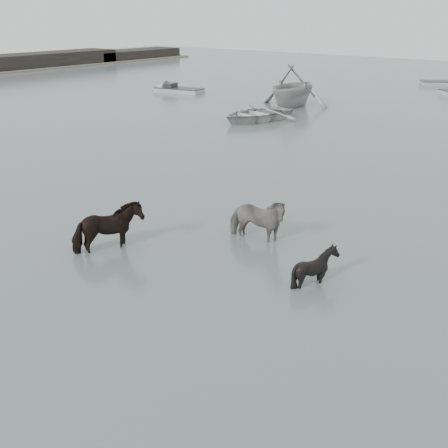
{
  "coord_description": "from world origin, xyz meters",
  "views": [
    {
      "loc": [
        9.87,
        -9.79,
        6.61
      ],
      "look_at": [
        0.78,
        1.57,
        1.0
      ],
      "focal_mm": 45.0,
      "sensor_mm": 36.0,
      "label": 1
    }
  ],
  "objects_px": {
    "pony_pinto": "(257,215)",
    "rowboat_lead": "(257,112)",
    "pony_dark": "(108,224)",
    "pony_black": "(316,260)"
  },
  "relations": [
    {
      "from": "pony_dark",
      "to": "pony_black",
      "type": "xyz_separation_m",
      "value": [
        5.67,
        1.94,
        -0.22
      ]
    },
    {
      "from": "pony_pinto",
      "to": "rowboat_lead",
      "type": "distance_m",
      "value": 19.61
    },
    {
      "from": "pony_pinto",
      "to": "pony_dark",
      "type": "xyz_separation_m",
      "value": [
        -2.85,
        -3.29,
        0.01
      ]
    },
    {
      "from": "pony_pinto",
      "to": "rowboat_lead",
      "type": "height_order",
      "value": "pony_pinto"
    },
    {
      "from": "pony_pinto",
      "to": "pony_black",
      "type": "height_order",
      "value": "pony_pinto"
    },
    {
      "from": "pony_pinto",
      "to": "pony_dark",
      "type": "bearing_deg",
      "value": 127.96
    },
    {
      "from": "pony_dark",
      "to": "pony_black",
      "type": "bearing_deg",
      "value": -71.06
    },
    {
      "from": "pony_pinto",
      "to": "pony_black",
      "type": "distance_m",
      "value": 3.14
    },
    {
      "from": "pony_dark",
      "to": "rowboat_lead",
      "type": "height_order",
      "value": "pony_dark"
    },
    {
      "from": "pony_dark",
      "to": "rowboat_lead",
      "type": "bearing_deg",
      "value": 23.98
    }
  ]
}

